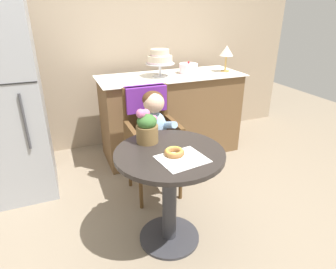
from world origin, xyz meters
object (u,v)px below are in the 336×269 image
Objects in this scene: table_lamp at (227,52)px; wicker_chair at (149,124)px; flower_vase at (147,127)px; refrigerator at (1,102)px; donut_front at (174,152)px; tiered_cake_stand at (160,59)px; round_layer_cake at (188,68)px; cafe_table at (169,179)px; seated_child at (155,126)px.

wicker_chair is at bearing -152.80° from table_lamp.
refrigerator is at bearing 136.79° from flower_vase.
flower_vase is at bearing 110.93° from donut_front.
flower_vase reaches higher than donut_front.
tiered_cake_stand is 1.48× the size of round_layer_cake.
tiered_cake_stand is at bearing 67.42° from wicker_chair.
donut_front is 1.59m from round_layer_cake.
cafe_table is at bearing -66.17° from flower_vase.
refrigerator is (-1.47, -0.20, -0.23)m from tiered_cake_stand.
table_lamp reaches higher than seated_child.
donut_front is at bearing -98.12° from seated_child.
donut_front is 0.28m from flower_vase.
cafe_table is at bearing -108.08° from tiered_cake_stand.
refrigerator is (-1.82, -0.23, -0.10)m from round_layer_cake.
round_layer_cake is (0.34, 0.03, -0.13)m from tiered_cake_stand.
cafe_table is 2.40× the size of tiered_cake_stand.
refrigerator reaches higher than round_layer_cake.
wicker_chair is 1.31× the size of seated_child.
flower_vase is 1.68m from table_lamp.
seated_child is (-0.00, -0.16, 0.04)m from wicker_chair.
round_layer_cake reaches higher than donut_front.
cafe_table is 0.71m from wicker_chair.
table_lamp is at bearing 33.09° from wicker_chair.
donut_front is 0.08× the size of refrigerator.
refrigerator is at bearing 153.68° from seated_child.
round_layer_cake reaches higher than wicker_chair.
refrigerator is at bearing 133.67° from cafe_table.
refrigerator reaches higher than donut_front.
flower_vase is at bearing -104.01° from wicker_chair.
table_lamp is (1.09, 0.56, 0.48)m from wicker_chair.
seated_child is at bearing -26.32° from refrigerator.
flower_vase is 0.85× the size of table_lamp.
cafe_table is 5.58× the size of donut_front.
wicker_chair is 3.95× the size of flower_vase.
tiered_cake_stand is (0.51, 1.11, 0.25)m from flower_vase.
seated_child is 0.93m from tiered_cake_stand.
refrigerator is at bearing 166.17° from wicker_chair.
refrigerator is (-1.14, 0.57, 0.17)m from seated_child.
round_layer_cake is at bearing 49.46° from wicker_chair.
wicker_chair reaches higher than donut_front.
donut_front is 0.45× the size of table_lamp.
round_layer_cake is 0.12× the size of refrigerator.
wicker_chair is 7.39× the size of donut_front.
donut_front is 1.46m from tiered_cake_stand.
table_lamp is (1.19, 1.25, 0.61)m from cafe_table.
wicker_chair is 0.76m from donut_front.
round_layer_cake is 0.71× the size of table_lamp.
round_layer_cake is at bearing 49.79° from seated_child.
refrigerator is (-1.14, 0.41, 0.21)m from wicker_chair.
table_lamp is (1.18, 1.31, 0.38)m from donut_front.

